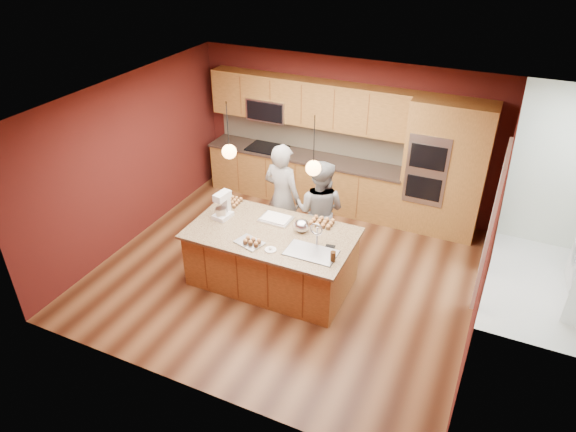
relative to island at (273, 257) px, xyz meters
The scene contains 24 objects.
floor 0.55m from the island, 75.32° to the left, with size 5.50×5.50×0.00m, color #412112.
ceiling 2.28m from the island, 75.32° to the left, with size 5.50×5.50×0.00m, color white.
wall_back 2.95m from the island, 88.37° to the left, with size 5.50×5.50×0.00m, color #4C1714.
wall_front 2.37m from the island, 87.91° to the right, with size 5.50×5.50×0.00m, color #4C1714.
wall_left 2.84m from the island, behind, with size 5.00×5.00×0.00m, color #4C1714.
wall_right 2.99m from the island, ahead, with size 5.00×5.00×0.00m, color #4C1714.
cabinet_run 2.68m from the island, 103.22° to the left, with size 3.74×0.64×2.30m.
oven_column 3.23m from the island, 52.40° to the left, with size 1.30×0.62×2.30m.
doorway_trim 3.08m from the island, 21.47° to the left, with size 0.08×1.11×2.20m, color white, non-canonical shape.
pendant_left 1.68m from the island, behind, with size 0.20×0.20×0.80m.
pendant_right 1.67m from the island, ahead, with size 0.20×0.20×0.80m.
island is the anchor object (origin of this frame).
person_left 1.06m from the island, 106.46° to the left, with size 0.66×0.43×1.81m, color black.
person_right 1.06m from the island, 68.36° to the left, with size 0.80×0.63×1.66m, color gray.
stand_mixer 1.04m from the island, behind, with size 0.25×0.32×0.40m.
sheet_cake 0.56m from the island, 106.75° to the left, with size 0.47×0.35×0.05m.
cooling_rack 0.60m from the island, 113.77° to the right, with size 0.37×0.27×0.02m, color #A6A8AD.
mixing_bowl 0.66m from the island, 29.88° to the left, with size 0.22×0.22×0.19m, color silver.
plate 0.62m from the island, 66.87° to the right, with size 0.16×0.16×0.01m, color white.
tumbler 1.17m from the island, 15.65° to the right, with size 0.07×0.07×0.14m, color #361E0B.
phone 0.98m from the island, ahead, with size 0.13×0.07×0.01m, color black.
cupcakes_left 1.14m from the island, 151.75° to the left, with size 0.23×0.30×0.07m, color #CC8649, non-canonical shape.
cupcakes_rack 0.63m from the island, 106.62° to the right, with size 0.25×0.17×0.07m, color #CC8649, non-canonical shape.
cupcakes_right 0.88m from the island, 41.40° to the left, with size 0.35×0.26×0.08m, color #CC8649, non-canonical shape.
Camera 1 is at (2.67, -5.77, 4.83)m, focal length 32.00 mm.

